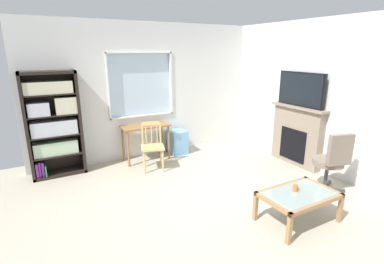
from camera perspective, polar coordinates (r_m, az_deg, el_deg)
ground at (r=4.48m, az=3.80°, el=-13.85°), size 5.83×6.01×0.02m
wall_back_with_window at (r=6.20m, az=-8.59°, el=7.85°), size 4.83×0.15×2.76m
wall_right at (r=5.70m, az=25.55°, el=5.97°), size 0.12×5.21×2.76m
bookshelf at (r=5.64m, az=-25.72°, el=1.86°), size 0.90×0.38×1.87m
desk_under_window at (r=5.95m, az=-9.16°, el=0.20°), size 0.96×0.46×0.75m
wooden_chair at (r=5.51m, az=-7.81°, el=-2.72°), size 0.52×0.51×0.90m
plastic_drawer_unit at (r=6.37m, az=-2.91°, el=-1.96°), size 0.35×0.40×0.52m
fireplace at (r=6.05m, az=19.95°, el=-0.62°), size 0.26×1.20×1.17m
tv at (r=5.86m, az=20.66°, el=7.87°), size 0.06×1.03×0.64m
office_chair at (r=5.05m, az=25.93°, el=-4.90°), size 0.58×0.61×1.00m
coffee_table at (r=4.12m, az=20.31°, el=-11.91°), size 0.99×0.63×0.41m
sippy_cup at (r=4.11m, az=19.68°, el=-10.30°), size 0.07×0.07×0.09m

